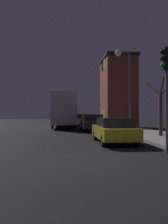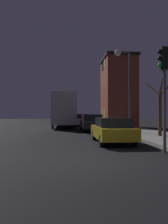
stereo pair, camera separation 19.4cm
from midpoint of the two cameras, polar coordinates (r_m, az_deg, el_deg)
The scene contains 9 objects.
ground_plane at distance 7.61m, azimuth 4.79°, elevation -12.28°, with size 120.00×120.00×0.00m, color black.
brick_building at distance 25.50m, azimuth 9.13°, elevation 5.34°, with size 3.58×4.91×7.88m.
streetlamp at distance 17.01m, azimuth 10.63°, elevation 10.30°, with size 1.22×0.49×6.22m.
traffic_light at distance 9.38m, azimuth 20.67°, elevation 8.58°, with size 0.43×0.24×4.21m.
bare_tree at distance 14.70m, azimuth 19.56°, elevation 1.18°, with size 1.69×1.88×3.66m.
bus at distance 26.57m, azimuth -5.00°, elevation 1.09°, with size 2.53×11.70×3.85m.
car_near_lane at distance 11.77m, azimuth 7.84°, elevation -4.62°, with size 1.77×4.05×1.34m.
car_mid_lane at distance 19.51m, azimuth 2.18°, elevation -2.70°, with size 1.79×4.72×1.51m.
car_far_lane at distance 28.70m, azimuth -0.61°, elevation -2.03°, with size 1.71×4.75×1.52m.
Camera 2 is at (-1.17, -7.35, 1.56)m, focal length 35.00 mm.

